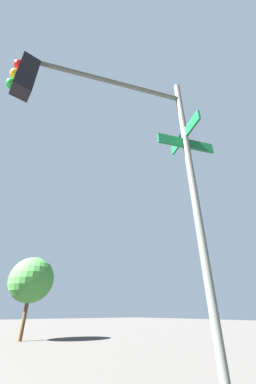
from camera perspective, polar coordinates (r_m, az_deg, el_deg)
traffic_signal_near at (r=3.76m, az=-3.02°, el=14.62°), size 1.66×3.43×5.90m
street_tree at (r=17.97m, az=-23.64°, el=-20.07°), size 3.00×3.00×5.11m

